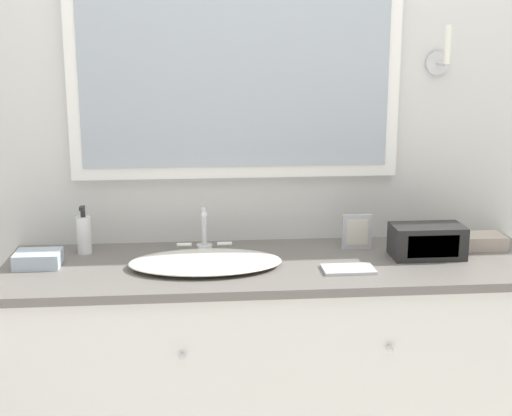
% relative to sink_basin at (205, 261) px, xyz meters
% --- Properties ---
extents(wall_back, '(8.00, 0.18, 2.55)m').
position_rel_sink_basin_xyz_m(wall_back, '(0.25, 0.35, 0.39)').
color(wall_back, silver).
rests_on(wall_back, ground_plane).
extents(vanity_counter, '(1.94, 0.60, 0.87)m').
position_rel_sink_basin_xyz_m(vanity_counter, '(0.26, 0.02, -0.45)').
color(vanity_counter, silver).
rests_on(vanity_counter, ground_plane).
extents(sink_basin, '(0.53, 0.36, 0.17)m').
position_rel_sink_basin_xyz_m(sink_basin, '(0.00, 0.00, 0.00)').
color(sink_basin, silver).
rests_on(sink_basin, vanity_counter).
extents(soap_bottle, '(0.05, 0.05, 0.18)m').
position_rel_sink_basin_xyz_m(soap_bottle, '(-0.44, 0.20, 0.06)').
color(soap_bottle, white).
rests_on(soap_bottle, vanity_counter).
extents(appliance_box, '(0.26, 0.14, 0.12)m').
position_rel_sink_basin_xyz_m(appliance_box, '(0.81, 0.04, 0.04)').
color(appliance_box, black).
rests_on(appliance_box, vanity_counter).
extents(picture_frame, '(0.11, 0.01, 0.13)m').
position_rel_sink_basin_xyz_m(picture_frame, '(0.57, 0.16, 0.05)').
color(picture_frame, '#B2B2B7').
rests_on(picture_frame, vanity_counter).
extents(hand_towel_near_sink, '(0.16, 0.12, 0.05)m').
position_rel_sink_basin_xyz_m(hand_towel_near_sink, '(-0.58, 0.05, 0.01)').
color(hand_towel_near_sink, '#A8B7C6').
rests_on(hand_towel_near_sink, vanity_counter).
extents(hand_towel_far_corner, '(0.18, 0.12, 0.05)m').
position_rel_sink_basin_xyz_m(hand_towel_far_corner, '(1.04, 0.13, 0.01)').
color(hand_towel_far_corner, '#B7A899').
rests_on(hand_towel_far_corner, vanity_counter).
extents(metal_tray, '(0.18, 0.11, 0.01)m').
position_rel_sink_basin_xyz_m(metal_tray, '(0.49, -0.09, -0.01)').
color(metal_tray, silver).
rests_on(metal_tray, vanity_counter).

